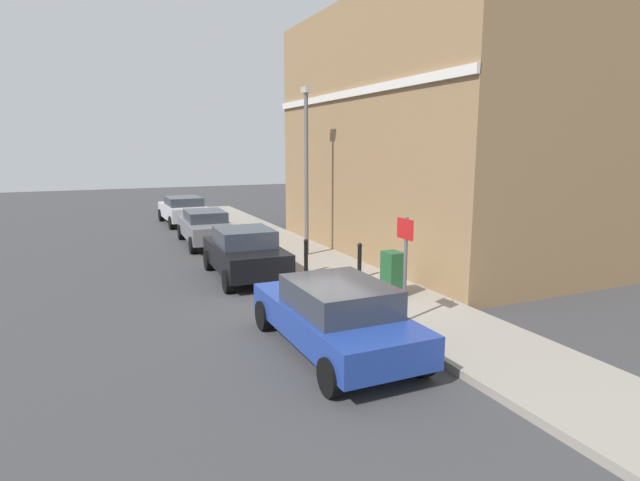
# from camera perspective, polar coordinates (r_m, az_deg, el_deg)

# --- Properties ---
(ground) EXTENTS (80.00, 80.00, 0.00)m
(ground) POSITION_cam_1_polar(r_m,az_deg,el_deg) (13.05, -0.81, -7.12)
(ground) COLOR #38383A
(sidewalk) EXTENTS (2.54, 30.00, 0.15)m
(sidewalk) POSITION_cam_1_polar(r_m,az_deg,el_deg) (19.12, -2.62, -1.24)
(sidewalk) COLOR gray
(sidewalk) RESTS_ON ground
(corner_building) EXTENTS (6.95, 12.51, 8.73)m
(corner_building) POSITION_cam_1_polar(r_m,az_deg,el_deg) (19.48, 12.47, 11.43)
(corner_building) COLOR olive
(corner_building) RESTS_ON ground
(car_blue) EXTENTS (1.98, 4.44, 1.42)m
(car_blue) POSITION_cam_1_polar(r_m,az_deg,el_deg) (10.01, 1.70, -8.18)
(car_blue) COLOR navy
(car_blue) RESTS_ON ground
(car_black) EXTENTS (2.02, 4.00, 1.50)m
(car_black) POSITION_cam_1_polar(r_m,az_deg,el_deg) (15.67, -8.27, -1.33)
(car_black) COLOR black
(car_black) RESTS_ON ground
(car_grey) EXTENTS (1.88, 4.34, 1.38)m
(car_grey) POSITION_cam_1_polar(r_m,az_deg,el_deg) (21.25, -12.50, 1.50)
(car_grey) COLOR slate
(car_grey) RESTS_ON ground
(car_silver) EXTENTS (2.06, 4.24, 1.40)m
(car_silver) POSITION_cam_1_polar(r_m,az_deg,el_deg) (27.18, -14.83, 3.33)
(car_silver) COLOR #B7B7BC
(car_silver) RESTS_ON ground
(utility_cabinet) EXTENTS (0.46, 0.61, 1.15)m
(utility_cabinet) POSITION_cam_1_polar(r_m,az_deg,el_deg) (13.28, 7.97, -3.86)
(utility_cabinet) COLOR #1E4C28
(utility_cabinet) RESTS_ON sidewalk
(bollard_near_cabinet) EXTENTS (0.14, 0.14, 1.04)m
(bollard_near_cabinet) POSITION_cam_1_polar(r_m,az_deg,el_deg) (14.94, 4.38, -2.09)
(bollard_near_cabinet) COLOR black
(bollard_near_cabinet) RESTS_ON sidewalk
(bollard_far_kerb) EXTENTS (0.14, 0.14, 1.04)m
(bollard_far_kerb) POSITION_cam_1_polar(r_m,az_deg,el_deg) (15.54, -1.55, -1.58)
(bollard_far_kerb) COLOR black
(bollard_far_kerb) RESTS_ON sidewalk
(street_sign) EXTENTS (0.08, 0.60, 2.30)m
(street_sign) POSITION_cam_1_polar(r_m,az_deg,el_deg) (11.16, 9.38, -1.46)
(street_sign) COLOR #59595B
(street_sign) RESTS_ON sidewalk
(lamppost) EXTENTS (0.20, 0.44, 5.72)m
(lamppost) POSITION_cam_1_polar(r_m,az_deg,el_deg) (17.89, -1.52, 8.39)
(lamppost) COLOR #59595B
(lamppost) RESTS_ON sidewalk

